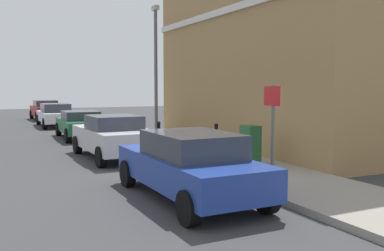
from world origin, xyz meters
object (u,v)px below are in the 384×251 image
car_green (81,124)px  car_red (45,110)px  car_blue (190,164)px  lamppost (156,66)px  bollard_near_cabinet (216,138)px  car_silver (113,136)px  utility_cabinet (250,147)px  street_sign (273,120)px  bollard_far_kerb (159,135)px  car_white (55,115)px

car_green → car_red: size_ratio=1.04×
car_blue → lamppost: (2.91, 9.44, 2.55)m
car_green → car_red: (0.04, 12.63, 0.06)m
bollard_near_cabinet → car_silver: bearing=152.1°
lamppost → car_silver: bearing=-130.0°
car_red → lamppost: size_ratio=0.70×
car_blue → utility_cabinet: size_ratio=3.88×
car_blue → car_green: car_blue is taller
car_red → street_sign: street_sign is taller
car_blue → bollard_near_cabinet: (3.06, 4.31, -0.05)m
bollard_far_kerb → street_sign: street_sign is taller
car_green → bollard_near_cabinet: bearing=-158.1°
utility_cabinet → car_white: bearing=100.0°
bollard_near_cabinet → car_white: bearing=101.8°
car_blue → car_red: bearing=-1.1°
utility_cabinet → car_red: bearing=96.9°
car_green → utility_cabinet: 10.37m
car_blue → bollard_near_cabinet: 5.29m
car_blue → car_silver: bearing=-0.4°
utility_cabinet → street_sign: 2.83m
car_red → car_blue: bearing=178.1°
car_red → bollard_near_cabinet: size_ratio=3.87×
bollard_far_kerb → car_blue: bearing=-105.6°
car_silver → car_red: size_ratio=1.05×
car_blue → utility_cabinet: (2.96, 2.12, -0.08)m
bollard_near_cabinet → street_sign: 4.87m
car_green → bollard_near_cabinet: (2.89, -7.79, 0.02)m
utility_cabinet → lamppost: bearing=90.4°
street_sign → car_blue: bearing=170.3°
car_blue → car_white: (0.03, 18.81, -0.02)m
car_silver → car_green: (0.19, 6.16, -0.07)m
utility_cabinet → street_sign: street_sign is taller
car_white → car_green: bearing=-178.1°
car_blue → bollard_far_kerb: car_blue is taller
car_white → lamppost: (2.89, -9.37, 2.57)m
car_silver → lamppost: bearing=-41.6°
car_red → bollard_far_kerb: bearing=-176.9°
car_white → car_blue: bearing=-179.4°
car_silver → utility_cabinet: 4.85m
car_silver → car_white: car_silver is taller
street_sign → lamppost: lamppost is taller
utility_cabinet → lamppost: lamppost is taller
car_green → street_sign: 12.59m
bollard_near_cabinet → car_blue: bearing=-125.3°
car_blue → car_green: bearing=-1.4°
bollard_far_kerb → street_sign: size_ratio=0.45×
car_white → lamppost: lamppost is taller
car_red → street_sign: (1.70, -25.06, 0.92)m
utility_cabinet → bollard_near_cabinet: bearing=87.4°
car_silver → street_sign: street_sign is taller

